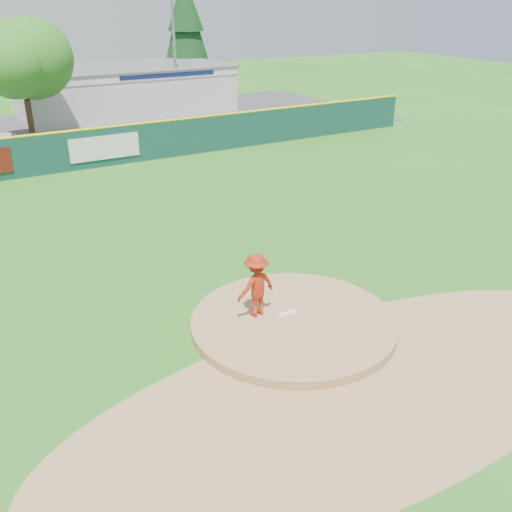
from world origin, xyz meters
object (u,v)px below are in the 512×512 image
light_pole_right (174,35)px  van (9,145)px  pool_building_grp (124,89)px  deciduous_tree (21,64)px  pitcher (256,285)px  conifer_tree (186,28)px

light_pole_right → van: bearing=-152.7°
pool_building_grp → light_pole_right: bearing=-44.9°
pool_building_grp → deciduous_tree: bearing=-138.8°
van → pitcher: bearing=-165.2°
deciduous_tree → conifer_tree: 18.63m
van → light_pole_right: size_ratio=0.46×
van → pool_building_grp: pool_building_grp is taller
deciduous_tree → light_pole_right: (11.00, 4.00, 0.99)m
pitcher → deciduous_tree: (-1.25, 24.29, 3.42)m
conifer_tree → light_pole_right: size_ratio=0.95×
van → pool_building_grp: bearing=-38.2°
deciduous_tree → light_pole_right: size_ratio=0.74×
van → light_pole_right: 15.07m
pitcher → conifer_tree: conifer_tree is taller
pitcher → pool_building_grp: (6.75, 31.29, 0.53)m
conifer_tree → light_pole_right: light_pole_right is taller
van → deciduous_tree: bearing=-26.2°
pool_building_grp → conifer_tree: (7.00, 4.01, 3.88)m
pitcher → deciduous_tree: deciduous_tree is taller
pool_building_grp → deciduous_tree: size_ratio=2.07×
van → pool_building_grp: 13.61m
pool_building_grp → deciduous_tree: 11.01m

